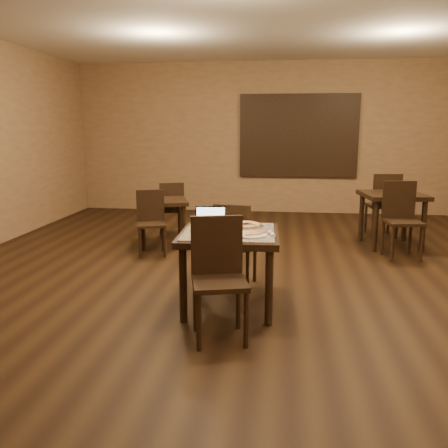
# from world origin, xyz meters

# --- Properties ---
(ground) EXTENTS (10.00, 10.00, 0.00)m
(ground) POSITION_xyz_m (0.00, 0.00, 0.00)
(ground) COLOR black
(ground) RESTS_ON ground
(wall_back) EXTENTS (8.00, 0.02, 3.00)m
(wall_back) POSITION_xyz_m (0.00, 5.00, 1.50)
(wall_back) COLOR #916F49
(wall_back) RESTS_ON ground
(mural) EXTENTS (2.34, 0.05, 1.64)m
(mural) POSITION_xyz_m (0.50, 4.96, 1.55)
(mural) COLOR #25578A
(mural) RESTS_ON wall_back
(tiled_table) EXTENTS (0.95, 0.95, 0.76)m
(tiled_table) POSITION_xyz_m (-0.29, -0.42, 0.66)
(tiled_table) COLOR black
(tiled_table) RESTS_ON ground
(chair_main_near) EXTENTS (0.53, 0.53, 1.00)m
(chair_main_near) POSITION_xyz_m (-0.31, -1.03, 0.57)
(chair_main_near) COLOR black
(chair_main_near) RESTS_ON ground
(chair_main_far) EXTENTS (0.46, 0.46, 0.93)m
(chair_main_far) POSITION_xyz_m (-0.31, 0.20, 0.52)
(chair_main_far) COLOR black
(chair_main_far) RESTS_ON ground
(laptop) EXTENTS (0.32, 0.25, 0.21)m
(laptop) POSITION_xyz_m (-0.49, -0.32, 0.82)
(laptop) COLOR black
(laptop) RESTS_ON tiled_table
(plate) EXTENTS (0.28, 0.28, 0.02)m
(plate) POSITION_xyz_m (-0.07, -0.60, 0.77)
(plate) COLOR white
(plate) RESTS_ON tiled_table
(pizza_slice) EXTENTS (0.27, 0.27, 0.02)m
(pizza_slice) POSITION_xyz_m (-0.07, -0.60, 0.79)
(pizza_slice) COLOR beige
(pizza_slice) RESTS_ON plate
(pizza_pan) EXTENTS (0.39, 0.39, 0.01)m
(pizza_pan) POSITION_xyz_m (-0.17, -0.18, 0.77)
(pizza_pan) COLOR silver
(pizza_pan) RESTS_ON tiled_table
(pizza_whole) EXTENTS (0.32, 0.32, 0.02)m
(pizza_whole) POSITION_xyz_m (-0.17, -0.18, 0.78)
(pizza_whole) COLOR beige
(pizza_whole) RESTS_ON pizza_pan
(spatula) EXTENTS (0.20, 0.24, 0.01)m
(spatula) POSITION_xyz_m (-0.15, -0.20, 0.79)
(spatula) COLOR silver
(spatula) RESTS_ON pizza_whole
(napkin_roll) EXTENTS (0.08, 0.16, 0.04)m
(napkin_roll) POSITION_xyz_m (0.11, -0.56, 0.78)
(napkin_roll) COLOR white
(napkin_roll) RESTS_ON tiled_table
(other_table_a) EXTENTS (0.94, 0.94, 0.79)m
(other_table_a) POSITION_xyz_m (1.79, 2.30, 0.65)
(other_table_a) COLOR black
(other_table_a) RESTS_ON ground
(other_table_a_chair_near) EXTENTS (0.49, 0.49, 1.02)m
(other_table_a_chair_near) POSITION_xyz_m (1.78, 1.70, 0.57)
(other_table_a_chair_near) COLOR black
(other_table_a_chair_near) RESTS_ON ground
(other_table_a_chair_far) EXTENTS (0.49, 0.49, 1.02)m
(other_table_a_chair_far) POSITION_xyz_m (1.80, 2.89, 0.57)
(other_table_a_chair_far) COLOR black
(other_table_a_chair_far) RESTS_ON ground
(other_table_b) EXTENTS (0.91, 0.91, 0.68)m
(other_table_b) POSITION_xyz_m (-1.56, 1.98, 0.56)
(other_table_b) COLOR black
(other_table_b) RESTS_ON ground
(other_table_b_chair_near) EXTENTS (0.48, 0.48, 0.88)m
(other_table_b_chair_near) POSITION_xyz_m (-1.58, 1.46, 0.50)
(other_table_b_chair_near) COLOR black
(other_table_b_chair_near) RESTS_ON ground
(other_table_b_chair_far) EXTENTS (0.48, 0.48, 0.88)m
(other_table_b_chair_far) POSITION_xyz_m (-1.53, 2.49, 0.50)
(other_table_b_chair_far) COLOR black
(other_table_b_chair_far) RESTS_ON ground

